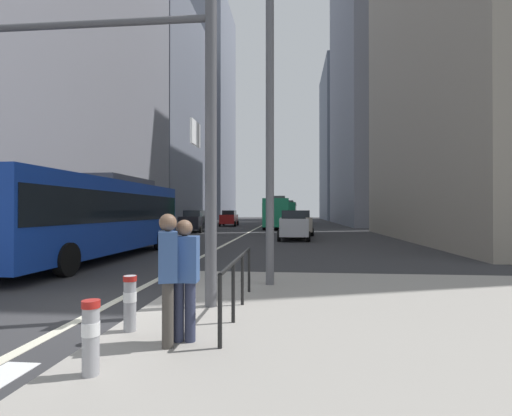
# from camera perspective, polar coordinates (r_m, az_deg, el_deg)

# --- Properties ---
(ground_plane) EXTENTS (160.00, 160.00, 0.00)m
(ground_plane) POSITION_cam_1_polar(r_m,az_deg,el_deg) (27.21, -2.53, -4.46)
(ground_plane) COLOR #303033
(median_island) EXTENTS (9.00, 10.00, 0.15)m
(median_island) POSITION_cam_1_polar(r_m,az_deg,el_deg) (6.42, 22.22, -17.22)
(median_island) COLOR gray
(median_island) RESTS_ON ground
(lane_centre_line) EXTENTS (0.20, 80.00, 0.01)m
(lane_centre_line) POSITION_cam_1_polar(r_m,az_deg,el_deg) (37.12, -0.41, -3.36)
(lane_centre_line) COLOR beige
(lane_centre_line) RESTS_ON ground
(office_tower_left_mid) EXTENTS (10.95, 24.86, 31.71)m
(office_tower_left_mid) POSITION_cam_1_polar(r_m,az_deg,el_deg) (60.57, -14.17, 12.93)
(office_tower_left_mid) COLOR slate
(office_tower_left_mid) RESTS_ON ground
(office_tower_left_far) EXTENTS (11.73, 20.17, 48.20)m
(office_tower_left_far) POSITION_cam_1_polar(r_m,az_deg,el_deg) (88.21, -7.99, 14.18)
(office_tower_left_far) COLOR slate
(office_tower_left_far) RESTS_ON ground
(office_tower_right_mid) EXTENTS (12.97, 25.40, 42.86)m
(office_tower_right_mid) POSITION_cam_1_polar(r_m,az_deg,el_deg) (58.94, 19.12, 18.96)
(office_tower_right_mid) COLOR slate
(office_tower_right_mid) RESTS_ON ground
(office_tower_right_far) EXTENTS (13.05, 19.79, 32.02)m
(office_tower_right_far) POSITION_cam_1_polar(r_m,az_deg,el_deg) (83.32, 14.64, 9.37)
(office_tower_right_far) COLOR slate
(office_tower_right_far) RESTS_ON ground
(city_bus_blue_oncoming) EXTENTS (2.85, 11.77, 3.40)m
(city_bus_blue_oncoming) POSITION_cam_1_polar(r_m,az_deg,el_deg) (16.15, -23.01, -0.70)
(city_bus_blue_oncoming) COLOR #14389E
(city_bus_blue_oncoming) RESTS_ON ground
(city_bus_red_receding) EXTENTS (2.77, 11.65, 3.40)m
(city_bus_red_receding) POSITION_cam_1_polar(r_m,az_deg,el_deg) (41.19, 3.23, -0.51)
(city_bus_red_receding) COLOR #198456
(city_bus_red_receding) RESTS_ON ground
(city_bus_red_distant) EXTENTS (2.91, 11.45, 3.40)m
(city_bus_red_distant) POSITION_cam_1_polar(r_m,az_deg,el_deg) (58.02, 4.85, -0.47)
(city_bus_red_distant) COLOR #198456
(city_bus_red_distant) RESTS_ON ground
(car_oncoming_mid) EXTENTS (2.16, 4.56, 1.94)m
(car_oncoming_mid) POSITION_cam_1_polar(r_m,az_deg,el_deg) (46.65, -4.10, -1.53)
(car_oncoming_mid) COLOR maroon
(car_oncoming_mid) RESTS_ON ground
(car_receding_near) EXTENTS (2.14, 4.08, 1.94)m
(car_receding_near) POSITION_cam_1_polar(r_m,az_deg,el_deg) (29.89, 6.54, -2.19)
(car_receding_near) COLOR #B2A899
(car_receding_near) RESTS_ON ground
(car_receding_far) EXTENTS (2.10, 4.40, 1.94)m
(car_receding_far) POSITION_cam_1_polar(r_m,az_deg,el_deg) (24.92, 5.66, -2.55)
(car_receding_far) COLOR silver
(car_receding_far) RESTS_ON ground
(car_oncoming_far) EXTENTS (2.11, 4.37, 1.94)m
(car_oncoming_far) POSITION_cam_1_polar(r_m,az_deg,el_deg) (34.12, -9.36, -1.96)
(car_oncoming_far) COLOR black
(car_oncoming_far) RESTS_ON ground
(traffic_signal_gantry) EXTENTS (7.27, 0.65, 6.00)m
(traffic_signal_gantry) POSITION_cam_1_polar(r_m,az_deg,el_deg) (8.26, -24.56, 15.31)
(traffic_signal_gantry) COLOR #515156
(traffic_signal_gantry) RESTS_ON median_island
(street_lamp_post) EXTENTS (5.50, 0.32, 8.00)m
(street_lamp_post) POSITION_cam_1_polar(r_m,az_deg,el_deg) (9.68, 2.12, 19.83)
(street_lamp_post) COLOR #56565B
(street_lamp_post) RESTS_ON median_island
(bollard_left) EXTENTS (0.20, 0.20, 0.81)m
(bollard_left) POSITION_cam_1_polar(r_m,az_deg,el_deg) (4.66, -23.78, -17.00)
(bollard_left) COLOR #99999E
(bollard_left) RESTS_ON median_island
(bollard_right) EXTENTS (0.20, 0.20, 0.82)m
(bollard_right) POSITION_cam_1_polar(r_m,az_deg,el_deg) (6.03, -18.59, -13.12)
(bollard_right) COLOR #99999E
(bollard_right) RESTS_ON median_island
(pedestrian_railing) EXTENTS (0.06, 3.44, 0.98)m
(pedestrian_railing) POSITION_cam_1_polar(r_m,az_deg,el_deg) (6.66, -2.72, -9.79)
(pedestrian_railing) COLOR black
(pedestrian_railing) RESTS_ON median_island
(pedestrian_waiting) EXTENTS (0.39, 0.26, 1.66)m
(pedestrian_waiting) POSITION_cam_1_polar(r_m,az_deg,el_deg) (5.30, -10.82, -9.80)
(pedestrian_waiting) COLOR #2D334C
(pedestrian_waiting) RESTS_ON median_island
(pedestrian_walking) EXTENTS (0.35, 0.44, 1.75)m
(pedestrian_walking) POSITION_cam_1_polar(r_m,az_deg,el_deg) (5.18, -13.24, -9.43)
(pedestrian_walking) COLOR #423D38
(pedestrian_walking) RESTS_ON median_island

